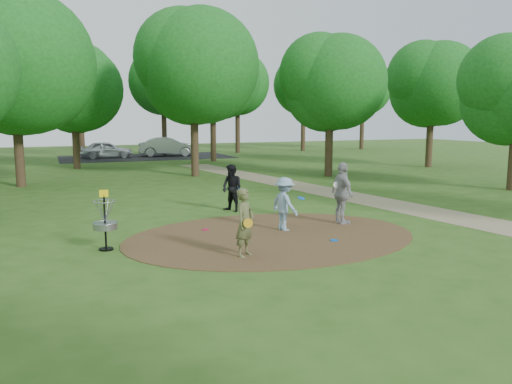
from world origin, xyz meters
name	(u,v)px	position (x,y,z in m)	size (l,w,h in m)	color
ground	(272,236)	(0.00, 0.00, 0.00)	(100.00, 100.00, 0.00)	#2D5119
dirt_clearing	(272,236)	(0.00, 0.00, 0.01)	(8.40, 8.40, 0.02)	#47301C
footpath	(410,208)	(6.50, 2.00, 0.01)	(2.00, 40.00, 0.01)	#8C7A5B
parking_lot	(147,157)	(2.00, 30.00, 0.00)	(14.00, 8.00, 0.01)	black
player_observer_with_disc	(245,223)	(-1.47, -1.63, 0.83)	(0.72, 0.69, 1.66)	brown
player_throwing_with_disc	(285,204)	(0.63, 0.52, 0.80)	(1.14, 1.14, 1.59)	#7D9FBB
player_walking_with_disc	(232,188)	(0.24, 3.98, 0.84)	(0.94, 1.02, 1.68)	black
player_waiting_with_disc	(342,193)	(2.70, 0.66, 0.98)	(0.57, 1.16, 1.96)	#98989A
disc_ground_blue	(334,240)	(1.30, -1.18, 0.03)	(0.22, 0.22, 0.02)	blue
disc_ground_red	(205,229)	(-1.54, 1.43, 0.03)	(0.22, 0.22, 0.02)	#B61242
car_left	(106,150)	(-1.25, 30.14, 0.70)	(1.66, 4.13, 1.41)	#B8BBC1
car_right	(168,147)	(3.94, 30.39, 0.82)	(1.74, 4.98, 1.64)	#AFB4B7
disc_golf_basket	(105,216)	(-4.50, 0.30, 0.87)	(0.63, 0.63, 1.54)	black
tree_ring	(211,76)	(1.78, 11.08, 5.30)	(37.16, 45.52, 9.25)	#332316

